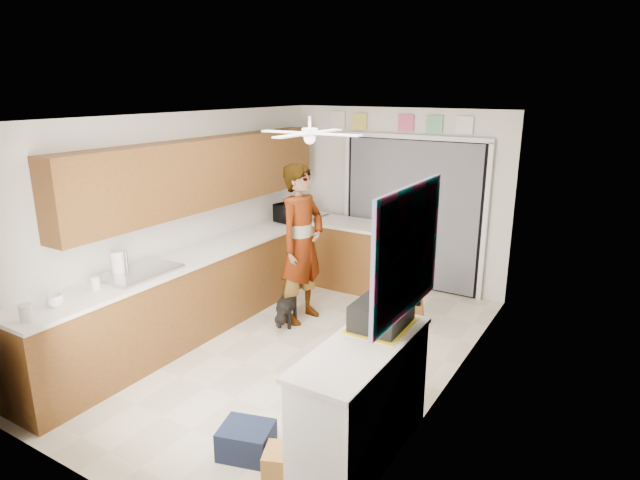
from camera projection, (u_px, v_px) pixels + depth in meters
The scene contains 40 objects.
floor at pixel (301, 349), 5.86m from camera, with size 5.00×5.00×0.00m, color beige.
ceiling at pixel (299, 116), 5.17m from camera, with size 5.00×5.00×0.00m, color white.
wall_back at pixel (397, 198), 7.57m from camera, with size 3.20×3.20×0.00m, color silver.
wall_front at pixel (88, 331), 3.46m from camera, with size 3.20×3.20×0.00m, color silver.
wall_left at pixel (187, 220), 6.31m from camera, with size 5.00×5.00×0.00m, color silver.
wall_right at pixel (451, 266), 4.71m from camera, with size 5.00×5.00×0.00m, color silver.
left_base_cabinets at pixel (210, 288), 6.38m from camera, with size 0.60×4.80×0.90m, color brown.
left_countertop at pixel (208, 251), 6.25m from camera, with size 0.62×4.80×0.04m, color white.
upper_cabinets at pixel (206, 173), 6.24m from camera, with size 0.32×4.00×0.80m, color brown.
sink_basin at pixel (140, 273), 5.42m from camera, with size 0.50×0.76×0.06m, color silver.
faucet at pixel (126, 261), 5.48m from camera, with size 0.03×0.03×0.22m, color silver.
peninsula_base at pixel (348, 255), 7.63m from camera, with size 1.00×0.60×0.90m, color brown.
peninsula_top at pixel (349, 224), 7.50m from camera, with size 1.04×0.64×0.04m, color white.
back_opening_recess at pixel (412, 214), 7.47m from camera, with size 2.00×0.06×2.10m, color black.
curtain_panel at pixel (411, 215), 7.44m from camera, with size 1.90×0.03×2.05m, color slate.
door_trim_left at pixel (347, 207), 7.96m from camera, with size 0.06×0.04×2.10m, color white.
door_trim_right at pixel (485, 224), 6.94m from camera, with size 0.06×0.04×2.10m, color white.
door_trim_head at pixel (415, 137), 7.15m from camera, with size 2.10×0.04×0.06m, color white.
header_frame_0 at pixel (360, 121), 7.55m from camera, with size 0.22×0.02×0.22m, color #E4D14C.
header_frame_2 at pixel (406, 123), 7.20m from camera, with size 0.22×0.02×0.22m, color #DE5375.
header_frame_3 at pixel (434, 124), 7.00m from camera, with size 0.22×0.02×0.22m, color #69B97F.
header_frame_4 at pixel (465, 125), 6.80m from camera, with size 0.22×0.02×0.22m, color white.
route66_sign at pixel (338, 120), 7.72m from camera, with size 0.22×0.02×0.26m, color silver.
right_counter_base at pixel (362, 403), 4.08m from camera, with size 0.50×1.40×0.90m, color white.
right_counter_top at pixel (362, 347), 3.95m from camera, with size 0.54×1.44×0.04m, color white.
abstract_painting at pixel (408, 251), 3.79m from camera, with size 0.03×1.15×0.95m, color #E855A5.
ceiling_fan at pixel (310, 133), 5.38m from camera, with size 1.14×1.14×0.24m, color white.
microwave at pixel (292, 212), 7.53m from camera, with size 0.47×0.32×0.26m, color black.
cup at pixel (55, 301), 4.61m from camera, with size 0.14×0.14×0.11m, color white.
jar_a at pixel (26, 313), 4.32m from camera, with size 0.10×0.10×0.14m, color silver.
jar_b at pixel (95, 283), 4.99m from camera, with size 0.08×0.08×0.13m, color silver.
paper_towel_roll at pixel (118, 264), 5.31m from camera, with size 0.12×0.12×0.26m, color white.
suitcase at pixel (382, 313), 4.23m from camera, with size 0.38×0.50×0.21m, color black.
suitcase_rim at pixel (381, 326), 4.26m from camera, with size 0.44×0.58×0.02m, color yellow.
suitcase_lid at pixel (398, 273), 4.40m from camera, with size 0.42×0.03×0.50m, color black.
cardboard_box at pixel (287, 463), 3.93m from camera, with size 0.34×0.26×0.21m, color #BF8F3C.
navy_crate at pixel (246, 440), 4.16m from camera, with size 0.40×0.33×0.24m, color black.
cabinet_door_panel at pixel (408, 302), 6.35m from camera, with size 0.41×0.03×0.61m, color brown.
man at pixel (302, 244), 6.38m from camera, with size 0.70×0.46×1.93m, color white.
dog at pixel (287, 309), 6.43m from camera, with size 0.21×0.50×0.39m, color black.
Camera 1 is at (2.93, -4.42, 2.78)m, focal length 30.00 mm.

